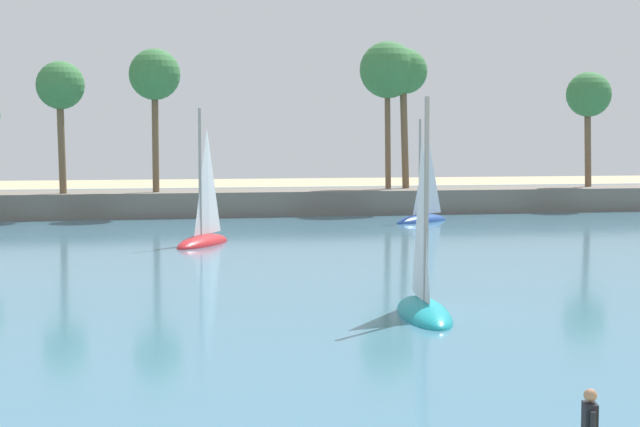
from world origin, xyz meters
The scene contains 5 objects.
sea centered at (0.00, 56.38, 0.03)m, with size 220.00×97.18×0.06m, color teal.
palm_headland centered at (-1.08, 64.92, 3.26)m, with size 101.85×6.17×12.77m.
sailboat_near_shore centered at (6.73, 22.29, 0.72)m, with size 2.12×5.17×7.27m.
sailboat_mid_bay centered at (1.93, 44.76, 0.74)m, with size 3.96×5.29×7.56m.
sailboat_toward_headland centered at (17.42, 56.15, 0.71)m, with size 4.92×4.17×7.26m.
Camera 1 is at (-2.74, -7.45, 5.57)m, focal length 56.57 mm.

